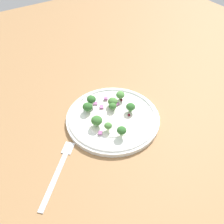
# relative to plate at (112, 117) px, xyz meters

# --- Properties ---
(ground_plane) EXTENTS (1.80, 1.80, 0.02)m
(ground_plane) POSITION_rel_plate_xyz_m (-0.01, -0.00, -0.02)
(ground_plane) COLOR olive
(plate) EXTENTS (0.25, 0.25, 0.02)m
(plate) POSITION_rel_plate_xyz_m (0.00, 0.00, 0.00)
(plate) COLOR white
(plate) RESTS_ON ground_plane
(dressing_pool) EXTENTS (0.15, 0.15, 0.00)m
(dressing_pool) POSITION_rel_plate_xyz_m (-0.00, -0.00, 0.00)
(dressing_pool) COLOR white
(dressing_pool) RESTS_ON plate
(broccoli_floret_0) EXTENTS (0.02, 0.02, 0.02)m
(broccoli_floret_0) POSITION_rel_plate_xyz_m (0.01, 0.02, 0.02)
(broccoli_floret_0) COLOR #9EC684
(broccoli_floret_0) RESTS_ON plate
(broccoli_floret_1) EXTENTS (0.02, 0.02, 0.02)m
(broccoli_floret_1) POSITION_rel_plate_xyz_m (-0.04, -0.04, 0.02)
(broccoli_floret_1) COLOR #ADD18E
(broccoli_floret_1) RESTS_ON plate
(broccoli_floret_2) EXTENTS (0.02, 0.02, 0.03)m
(broccoli_floret_2) POSITION_rel_plate_xyz_m (0.06, 0.04, 0.02)
(broccoli_floret_2) COLOR #ADD18E
(broccoli_floret_2) RESTS_ON plate
(broccoli_floret_3) EXTENTS (0.03, 0.03, 0.03)m
(broccoli_floret_3) POSITION_rel_plate_xyz_m (0.02, 0.03, 0.02)
(broccoli_floret_3) COLOR #8EB77A
(broccoli_floret_3) RESTS_ON plate
(broccoli_floret_4) EXTENTS (0.03, 0.03, 0.03)m
(broccoli_floret_4) POSITION_rel_plate_xyz_m (-0.05, -0.01, 0.02)
(broccoli_floret_4) COLOR #8EB77A
(broccoli_floret_4) RESTS_ON plate
(broccoli_floret_5) EXTENTS (0.03, 0.03, 0.03)m
(broccoli_floret_5) POSITION_rel_plate_xyz_m (0.05, -0.01, 0.02)
(broccoli_floret_5) COLOR #8EB77A
(broccoli_floret_5) RESTS_ON plate
(broccoli_floret_6) EXTENTS (0.03, 0.03, 0.03)m
(broccoli_floret_6) POSITION_rel_plate_xyz_m (-0.03, 0.07, 0.03)
(broccoli_floret_6) COLOR #ADD18E
(broccoli_floret_6) RESTS_ON plate
(broccoli_floret_7) EXTENTS (0.02, 0.02, 0.02)m
(broccoli_floret_7) POSITION_rel_plate_xyz_m (-0.02, -0.07, 0.02)
(broccoli_floret_7) COLOR #9EC684
(broccoli_floret_7) RESTS_ON plate
(broccoli_floret_8) EXTENTS (0.03, 0.03, 0.03)m
(broccoli_floret_8) POSITION_rel_plate_xyz_m (-0.05, 0.05, 0.02)
(broccoli_floret_8) COLOR #8EB77A
(broccoli_floret_8) RESTS_ON plate
(cranberry_0) EXTENTS (0.01, 0.01, 0.01)m
(cranberry_0) POSITION_rel_plate_xyz_m (0.04, -0.03, 0.01)
(cranberry_0) COLOR #4C0A14
(cranberry_0) RESTS_ON plate
(cranberry_1) EXTENTS (0.01, 0.01, 0.01)m
(cranberry_1) POSITION_rel_plate_xyz_m (-0.04, 0.00, 0.01)
(cranberry_1) COLOR #4C0A14
(cranberry_1) RESTS_ON plate
(cranberry_2) EXTENTS (0.01, 0.01, 0.01)m
(cranberry_2) POSITION_rel_plate_xyz_m (0.06, 0.04, 0.01)
(cranberry_2) COLOR #4C0A14
(cranberry_2) RESTS_ON plate
(onion_bit_0) EXTENTS (0.01, 0.01, 0.01)m
(onion_bit_0) POSITION_rel_plate_xyz_m (0.02, 0.06, 0.01)
(onion_bit_0) COLOR #A35B93
(onion_bit_0) RESTS_ON plate
(onion_bit_1) EXTENTS (0.02, 0.02, 0.01)m
(onion_bit_1) POSITION_rel_plate_xyz_m (-0.01, 0.04, 0.01)
(onion_bit_1) COLOR #A35B93
(onion_bit_1) RESTS_ON plate
(onion_bit_2) EXTENTS (0.01, 0.01, 0.00)m
(onion_bit_2) POSITION_rel_plate_xyz_m (-0.06, -0.04, 0.01)
(onion_bit_2) COLOR #934C84
(onion_bit_2) RESTS_ON plate
(onion_bit_3) EXTENTS (0.02, 0.02, 0.00)m
(onion_bit_3) POSITION_rel_plate_xyz_m (-0.01, 0.06, 0.01)
(onion_bit_3) COLOR #A35B93
(onion_bit_3) RESTS_ON plate
(onion_bit_4) EXTENTS (0.01, 0.01, 0.01)m
(onion_bit_4) POSITION_rel_plate_xyz_m (0.03, 0.03, 0.01)
(onion_bit_4) COLOR #934C84
(onion_bit_4) RESTS_ON plate
(fork) EXTENTS (0.14, 0.14, 0.01)m
(fork) POSITION_rel_plate_xyz_m (-0.19, -0.07, -0.01)
(fork) COLOR silver
(fork) RESTS_ON ground_plane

